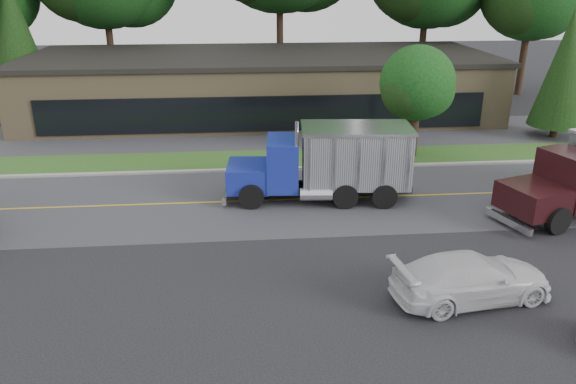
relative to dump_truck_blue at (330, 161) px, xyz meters
name	(u,v)px	position (x,y,z in m)	size (l,w,h in m)	color
ground	(232,315)	(-4.37, -9.02, -1.80)	(140.00, 140.00, 0.00)	#2F2F33
road	(233,202)	(-4.37, -0.02, -1.80)	(60.00, 8.00, 0.02)	#49494E
center_line	(233,202)	(-4.37, -0.02, -1.80)	(60.00, 0.12, 0.01)	gold
curb	(233,171)	(-4.37, 4.18, -1.80)	(60.00, 0.30, 0.12)	#9E9E99
grass_verge	(233,160)	(-4.37, 5.98, -1.80)	(60.00, 3.40, 0.03)	#2C5F20
far_parking	(234,136)	(-4.37, 10.98, -1.80)	(60.00, 7.00, 0.02)	#49494E
strip_mall	(261,86)	(-2.37, 16.98, 0.20)	(32.00, 12.00, 4.00)	#937E5A
evergreen_left	(14,33)	(-20.37, 20.98, 3.69)	(4.40, 4.40, 10.00)	#382619
evergreen_right	(565,69)	(15.63, 8.98, 2.45)	(3.41, 3.41, 7.75)	#382619
tree_verge	(418,87)	(5.70, 6.03, 2.09)	(4.29, 4.04, 6.12)	#382619
dump_truck_blue	(330,161)	(0.00, 0.00, 0.00)	(8.36, 3.25, 3.36)	black
rally_car	(472,278)	(3.13, -8.72, -1.06)	(2.08, 5.12, 1.48)	silver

